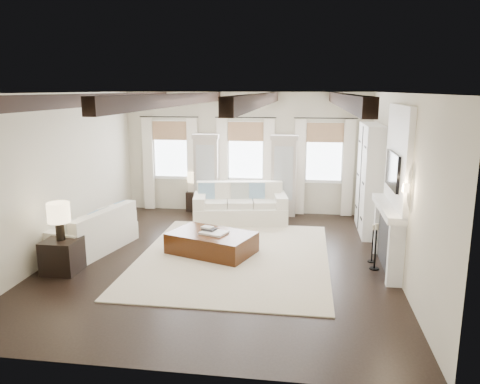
# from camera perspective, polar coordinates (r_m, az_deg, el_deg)

# --- Properties ---
(ground) EXTENTS (7.50, 7.50, 0.00)m
(ground) POSITION_cam_1_polar(r_m,az_deg,el_deg) (9.26, -2.30, -8.24)
(ground) COLOR black
(ground) RESTS_ON ground
(room_shell) EXTENTS (6.54, 7.54, 3.22)m
(room_shell) POSITION_cam_1_polar(r_m,az_deg,el_deg) (9.55, 3.01, 4.12)
(room_shell) COLOR beige
(room_shell) RESTS_ON ground
(area_rug) EXTENTS (3.70, 4.61, 0.02)m
(area_rug) POSITION_cam_1_polar(r_m,az_deg,el_deg) (9.37, -0.77, -7.90)
(area_rug) COLOR beige
(area_rug) RESTS_ON ground
(sofa_back) EXTENTS (2.42, 1.40, 0.98)m
(sofa_back) POSITION_cam_1_polar(r_m,az_deg,el_deg) (11.69, 0.00, -1.79)
(sofa_back) COLOR white
(sofa_back) RESTS_ON ground
(sofa_left) EXTENTS (1.34, 2.20, 0.88)m
(sofa_left) POSITION_cam_1_polar(r_m,az_deg,el_deg) (10.10, -17.36, -4.88)
(sofa_left) COLOR white
(sofa_left) RESTS_ON ground
(ottoman) EXTENTS (1.89, 1.53, 0.43)m
(ottoman) POSITION_cam_1_polar(r_m,az_deg,el_deg) (9.54, -3.46, -6.24)
(ottoman) COLOR black
(ottoman) RESTS_ON ground
(tray) EXTENTS (0.60, 0.53, 0.04)m
(tray) POSITION_cam_1_polar(r_m,az_deg,el_deg) (9.42, -3.20, -4.97)
(tray) COLOR white
(tray) RESTS_ON ottoman
(book_lower) EXTENTS (0.31, 0.28, 0.04)m
(book_lower) POSITION_cam_1_polar(r_m,az_deg,el_deg) (9.52, -3.77, -4.54)
(book_lower) COLOR #262628
(book_lower) RESTS_ON tray
(book_upper) EXTENTS (0.26, 0.23, 0.03)m
(book_upper) POSITION_cam_1_polar(r_m,az_deg,el_deg) (9.53, -4.00, -4.31)
(book_upper) COLOR beige
(book_upper) RESTS_ON book_lower
(side_table_front) EXTENTS (0.61, 0.61, 0.61)m
(side_table_front) POSITION_cam_1_polar(r_m,az_deg,el_deg) (9.15, -20.85, -7.29)
(side_table_front) COLOR black
(side_table_front) RESTS_ON ground
(lamp_front) EXTENTS (0.40, 0.40, 0.69)m
(lamp_front) POSITION_cam_1_polar(r_m,az_deg,el_deg) (8.93, -21.23, -2.60)
(lamp_front) COLOR black
(lamp_front) RESTS_ON side_table_front
(side_table_back) EXTENTS (0.35, 0.35, 0.53)m
(side_table_back) POSITION_cam_1_polar(r_m,az_deg,el_deg) (12.89, -5.68, -1.09)
(side_table_back) COLOR black
(side_table_back) RESTS_ON ground
(lamp_back) EXTENTS (0.32, 0.32, 0.55)m
(lamp_back) POSITION_cam_1_polar(r_m,az_deg,el_deg) (12.76, -5.74, 1.70)
(lamp_back) COLOR black
(lamp_back) RESTS_ON side_table_back
(candlestick_near) EXTENTS (0.18, 0.18, 0.88)m
(candlestick_near) POSITION_cam_1_polar(r_m,az_deg,el_deg) (9.01, 16.17, -6.86)
(candlestick_near) COLOR black
(candlestick_near) RESTS_ON ground
(candlestick_far) EXTENTS (0.15, 0.15, 0.74)m
(candlestick_far) POSITION_cam_1_polar(r_m,az_deg,el_deg) (9.39, 15.84, -6.43)
(candlestick_far) COLOR black
(candlestick_far) RESTS_ON ground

